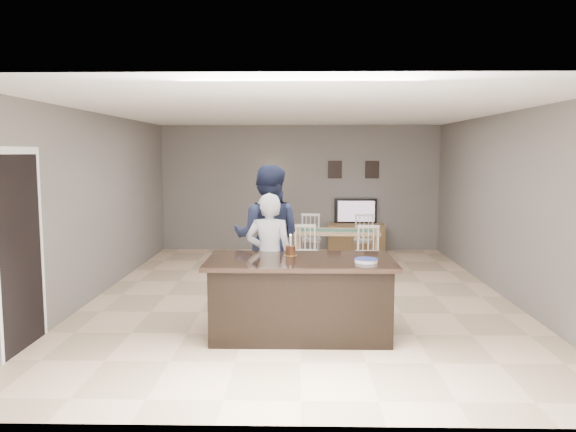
{
  "coord_description": "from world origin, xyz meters",
  "views": [
    {
      "loc": [
        -0.01,
        -8.15,
        2.12
      ],
      "look_at": [
        -0.17,
        -0.3,
        1.23
      ],
      "focal_mm": 35.0,
      "sensor_mm": 36.0,
      "label": 1
    }
  ],
  "objects_px": {
    "television": "(356,211)",
    "plate_stack": "(366,260)",
    "tv_console": "(356,238)",
    "woman": "(269,258)",
    "kitchen_island": "(300,297)",
    "man": "(268,237)",
    "floor_lamp": "(271,192)",
    "dining_table": "(337,237)",
    "birthday_cake": "(291,250)"
  },
  "relations": [
    {
      "from": "kitchen_island",
      "to": "dining_table",
      "type": "relative_size",
      "value": 1.19
    },
    {
      "from": "tv_console",
      "to": "television",
      "type": "relative_size",
      "value": 1.31
    },
    {
      "from": "plate_stack",
      "to": "tv_console",
      "type": "bearing_deg",
      "value": 85.35
    },
    {
      "from": "tv_console",
      "to": "dining_table",
      "type": "bearing_deg",
      "value": -105.95
    },
    {
      "from": "woman",
      "to": "man",
      "type": "bearing_deg",
      "value": -79.53
    },
    {
      "from": "kitchen_island",
      "to": "man",
      "type": "height_order",
      "value": "man"
    },
    {
      "from": "tv_console",
      "to": "television",
      "type": "xyz_separation_m",
      "value": [
        0.0,
        0.07,
        0.56
      ]
    },
    {
      "from": "television",
      "to": "man",
      "type": "height_order",
      "value": "man"
    },
    {
      "from": "woman",
      "to": "floor_lamp",
      "type": "height_order",
      "value": "floor_lamp"
    },
    {
      "from": "tv_console",
      "to": "dining_table",
      "type": "distance_m",
      "value": 1.97
    },
    {
      "from": "birthday_cake",
      "to": "floor_lamp",
      "type": "bearing_deg",
      "value": 95.28
    },
    {
      "from": "floor_lamp",
      "to": "kitchen_island",
      "type": "bearing_deg",
      "value": -83.73
    },
    {
      "from": "tv_console",
      "to": "birthday_cake",
      "type": "xyz_separation_m",
      "value": [
        -1.32,
        -5.34,
        0.66
      ]
    },
    {
      "from": "kitchen_island",
      "to": "man",
      "type": "bearing_deg",
      "value": 111.51
    },
    {
      "from": "woman",
      "to": "floor_lamp",
      "type": "distance_m",
      "value": 5.07
    },
    {
      "from": "birthday_cake",
      "to": "television",
      "type": "bearing_deg",
      "value": 76.29
    },
    {
      "from": "kitchen_island",
      "to": "tv_console",
      "type": "distance_m",
      "value": 5.7
    },
    {
      "from": "kitchen_island",
      "to": "woman",
      "type": "distance_m",
      "value": 0.76
    },
    {
      "from": "man",
      "to": "tv_console",
      "type": "bearing_deg",
      "value": -102.76
    },
    {
      "from": "kitchen_island",
      "to": "birthday_cake",
      "type": "distance_m",
      "value": 0.57
    },
    {
      "from": "television",
      "to": "birthday_cake",
      "type": "height_order",
      "value": "birthday_cake"
    },
    {
      "from": "tv_console",
      "to": "television",
      "type": "bearing_deg",
      "value": 90.0
    },
    {
      "from": "kitchen_island",
      "to": "dining_table",
      "type": "xyz_separation_m",
      "value": [
        0.66,
        3.7,
        0.14
      ]
    },
    {
      "from": "tv_console",
      "to": "woman",
      "type": "distance_m",
      "value": 5.29
    },
    {
      "from": "birthday_cake",
      "to": "dining_table",
      "type": "xyz_separation_m",
      "value": [
        0.78,
        3.46,
        -0.37
      ]
    },
    {
      "from": "television",
      "to": "plate_stack",
      "type": "relative_size",
      "value": 3.44
    },
    {
      "from": "plate_stack",
      "to": "floor_lamp",
      "type": "xyz_separation_m",
      "value": [
        -1.35,
        5.77,
        0.36
      ]
    },
    {
      "from": "woman",
      "to": "birthday_cake",
      "type": "distance_m",
      "value": 0.44
    },
    {
      "from": "television",
      "to": "man",
      "type": "bearing_deg",
      "value": 69.99
    },
    {
      "from": "man",
      "to": "floor_lamp",
      "type": "relative_size",
      "value": 1.18
    },
    {
      "from": "birthday_cake",
      "to": "plate_stack",
      "type": "xyz_separation_m",
      "value": [
        0.85,
        -0.42,
        -0.04
      ]
    },
    {
      "from": "woman",
      "to": "man",
      "type": "height_order",
      "value": "man"
    },
    {
      "from": "woman",
      "to": "dining_table",
      "type": "distance_m",
      "value": 3.33
    },
    {
      "from": "woman",
      "to": "tv_console",
      "type": "bearing_deg",
      "value": -102.39
    },
    {
      "from": "kitchen_island",
      "to": "tv_console",
      "type": "xyz_separation_m",
      "value": [
        1.2,
        5.57,
        -0.15
      ]
    },
    {
      "from": "television",
      "to": "birthday_cake",
      "type": "bearing_deg",
      "value": 76.29
    },
    {
      "from": "tv_console",
      "to": "woman",
      "type": "relative_size",
      "value": 0.74
    },
    {
      "from": "kitchen_island",
      "to": "plate_stack",
      "type": "xyz_separation_m",
      "value": [
        0.73,
        -0.18,
        0.47
      ]
    },
    {
      "from": "plate_stack",
      "to": "floor_lamp",
      "type": "bearing_deg",
      "value": 103.12
    },
    {
      "from": "man",
      "to": "dining_table",
      "type": "xyz_separation_m",
      "value": [
        1.11,
        2.57,
        -0.39
      ]
    },
    {
      "from": "woman",
      "to": "dining_table",
      "type": "xyz_separation_m",
      "value": [
        1.06,
        3.15,
        -0.22
      ]
    },
    {
      "from": "man",
      "to": "plate_stack",
      "type": "bearing_deg",
      "value": 139.46
    },
    {
      "from": "tv_console",
      "to": "floor_lamp",
      "type": "xyz_separation_m",
      "value": [
        -1.81,
        0.02,
        0.98
      ]
    },
    {
      "from": "television",
      "to": "woman",
      "type": "xyz_separation_m",
      "value": [
        -1.59,
        -5.09,
        -0.05
      ]
    },
    {
      "from": "dining_table",
      "to": "birthday_cake",
      "type": "bearing_deg",
      "value": -98.52
    },
    {
      "from": "kitchen_island",
      "to": "television",
      "type": "height_order",
      "value": "television"
    },
    {
      "from": "television",
      "to": "woman",
      "type": "bearing_deg",
      "value": 72.65
    },
    {
      "from": "television",
      "to": "plate_stack",
      "type": "xyz_separation_m",
      "value": [
        -0.47,
        -5.82,
        0.06
      ]
    },
    {
      "from": "kitchen_island",
      "to": "man",
      "type": "relative_size",
      "value": 1.1
    },
    {
      "from": "tv_console",
      "to": "plate_stack",
      "type": "distance_m",
      "value": 5.81
    }
  ]
}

